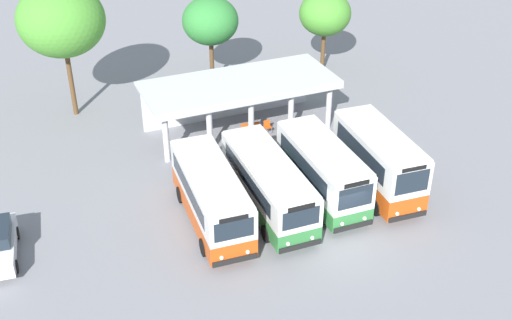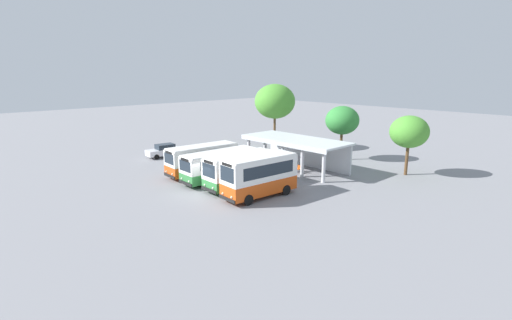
{
  "view_description": "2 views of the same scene",
  "coord_description": "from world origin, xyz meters",
  "px_view_note": "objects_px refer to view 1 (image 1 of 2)",
  "views": [
    {
      "loc": [
        -13.52,
        -21.48,
        19.55
      ],
      "look_at": [
        -1.82,
        6.17,
        1.45
      ],
      "focal_mm": 44.68,
      "sensor_mm": 36.0,
      "label": 1
    },
    {
      "loc": [
        26.21,
        -18.43,
        10.43
      ],
      "look_at": [
        1.34,
        4.86,
        2.49
      ],
      "focal_mm": 26.54,
      "sensor_mm": 36.0,
      "label": 2
    }
  ],
  "objects_px": {
    "waiting_chair_second_from_end": "(257,128)",
    "waiting_chair_middle_seat": "(267,125)",
    "city_bus_second_in_row": "(268,183)",
    "city_bus_middle_cream": "(323,170)",
    "city_bus_nearest_orange": "(211,195)",
    "city_bus_fourth_amber": "(378,160)",
    "waiting_chair_end_by_column": "(245,129)"
  },
  "relations": [
    {
      "from": "waiting_chair_end_by_column",
      "to": "waiting_chair_middle_seat",
      "type": "relative_size",
      "value": 1.0
    },
    {
      "from": "city_bus_nearest_orange",
      "to": "waiting_chair_second_from_end",
      "type": "distance_m",
      "value": 9.67
    },
    {
      "from": "city_bus_middle_cream",
      "to": "waiting_chair_end_by_column",
      "type": "bearing_deg",
      "value": 98.48
    },
    {
      "from": "waiting_chair_end_by_column",
      "to": "waiting_chair_second_from_end",
      "type": "height_order",
      "value": "same"
    },
    {
      "from": "city_bus_middle_cream",
      "to": "city_bus_nearest_orange",
      "type": "bearing_deg",
      "value": 178.67
    },
    {
      "from": "waiting_chair_second_from_end",
      "to": "waiting_chair_middle_seat",
      "type": "height_order",
      "value": "same"
    },
    {
      "from": "city_bus_second_in_row",
      "to": "waiting_chair_middle_seat",
      "type": "xyz_separation_m",
      "value": [
        3.38,
        7.73,
        -1.13
      ]
    },
    {
      "from": "waiting_chair_middle_seat",
      "to": "waiting_chair_second_from_end",
      "type": "bearing_deg",
      "value": 179.12
    },
    {
      "from": "city_bus_fourth_amber",
      "to": "waiting_chair_end_by_column",
      "type": "relative_size",
      "value": 8.06
    },
    {
      "from": "city_bus_nearest_orange",
      "to": "city_bus_fourth_amber",
      "type": "xyz_separation_m",
      "value": [
        9.27,
        -0.67,
        0.24
      ]
    },
    {
      "from": "waiting_chair_middle_seat",
      "to": "city_bus_fourth_amber",
      "type": "bearing_deg",
      "value": -71.45
    },
    {
      "from": "waiting_chair_second_from_end",
      "to": "city_bus_second_in_row",
      "type": "bearing_deg",
      "value": -108.83
    },
    {
      "from": "city_bus_middle_cream",
      "to": "waiting_chair_second_from_end",
      "type": "height_order",
      "value": "city_bus_middle_cream"
    },
    {
      "from": "city_bus_second_in_row",
      "to": "city_bus_middle_cream",
      "type": "distance_m",
      "value": 3.1
    },
    {
      "from": "city_bus_second_in_row",
      "to": "waiting_chair_second_from_end",
      "type": "bearing_deg",
      "value": 71.17
    },
    {
      "from": "city_bus_nearest_orange",
      "to": "city_bus_fourth_amber",
      "type": "bearing_deg",
      "value": -4.15
    },
    {
      "from": "city_bus_second_in_row",
      "to": "city_bus_fourth_amber",
      "type": "bearing_deg",
      "value": -5.85
    },
    {
      "from": "waiting_chair_end_by_column",
      "to": "waiting_chair_middle_seat",
      "type": "height_order",
      "value": "same"
    },
    {
      "from": "city_bus_second_in_row",
      "to": "waiting_chair_second_from_end",
      "type": "xyz_separation_m",
      "value": [
        2.64,
        7.74,
        -1.13
      ]
    },
    {
      "from": "city_bus_middle_cream",
      "to": "waiting_chair_second_from_end",
      "type": "bearing_deg",
      "value": 93.3
    },
    {
      "from": "waiting_chair_end_by_column",
      "to": "waiting_chair_middle_seat",
      "type": "distance_m",
      "value": 1.48
    },
    {
      "from": "city_bus_nearest_orange",
      "to": "waiting_chair_second_from_end",
      "type": "relative_size",
      "value": 9.06
    },
    {
      "from": "city_bus_fourth_amber",
      "to": "waiting_chair_second_from_end",
      "type": "distance_m",
      "value": 9.2
    },
    {
      "from": "city_bus_second_in_row",
      "to": "waiting_chair_end_by_column",
      "type": "height_order",
      "value": "city_bus_second_in_row"
    },
    {
      "from": "city_bus_nearest_orange",
      "to": "city_bus_fourth_amber",
      "type": "relative_size",
      "value": 1.12
    },
    {
      "from": "city_bus_middle_cream",
      "to": "city_bus_second_in_row",
      "type": "bearing_deg",
      "value": 178.06
    },
    {
      "from": "city_bus_fourth_amber",
      "to": "waiting_chair_end_by_column",
      "type": "bearing_deg",
      "value": 116.72
    },
    {
      "from": "city_bus_nearest_orange",
      "to": "city_bus_middle_cream",
      "type": "distance_m",
      "value": 6.18
    },
    {
      "from": "city_bus_second_in_row",
      "to": "waiting_chair_end_by_column",
      "type": "bearing_deg",
      "value": 76.4
    },
    {
      "from": "waiting_chair_end_by_column",
      "to": "waiting_chair_second_from_end",
      "type": "bearing_deg",
      "value": -9.82
    },
    {
      "from": "waiting_chair_end_by_column",
      "to": "city_bus_nearest_orange",
      "type": "bearing_deg",
      "value": -122.54
    },
    {
      "from": "waiting_chair_second_from_end",
      "to": "waiting_chair_middle_seat",
      "type": "relative_size",
      "value": 1.0
    }
  ]
}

